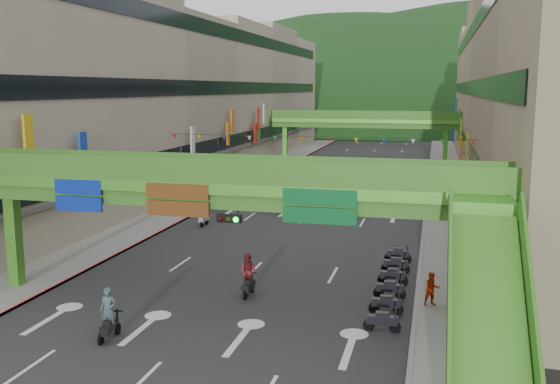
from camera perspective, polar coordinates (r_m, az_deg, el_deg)
The scene contains 23 objects.
ground at distance 25.05m, azimuth -10.37°, elevation -14.64°, with size 320.00×320.00×0.00m, color black.
road_slab at distance 72.12m, azimuth 6.17°, elevation 1.33°, with size 18.00×140.00×0.02m, color #28282B.
sidewalk_left at distance 74.39m, azimuth -2.25°, elevation 1.68°, with size 4.00×140.00×0.15m, color gray.
sidewalk_right at distance 71.47m, azimuth 14.94°, elevation 1.04°, with size 4.00×140.00×0.15m, color gray.
curb_left at distance 73.88m, azimuth -0.83°, elevation 1.64°, with size 0.20×140.00×0.18m, color #CC5959.
curb_right at distance 71.46m, azimuth 13.42°, elevation 1.12°, with size 0.20×140.00×0.18m, color gray.
building_row_left at distance 76.31m, azimuth -8.09°, elevation 8.86°, with size 12.80×95.00×19.00m.
building_row_right at distance 71.35m, azimuth 21.71°, elevation 8.25°, with size 12.80×95.00×19.00m.
overpass_near at distance 27.99m, azimuth -4.41°, elevation -0.77°, with size 28.00×12.27×7.10m.
overpass_far at distance 86.42m, azimuth 7.62°, elevation 6.24°, with size 28.00×2.20×7.10m.
hill_left at distance 182.70m, azimuth 6.28°, elevation 6.24°, with size 168.00×140.00×112.00m, color #1C4419.
hill_right at distance 201.58m, azimuth 18.47°, elevation 6.11°, with size 208.00×176.00×128.00m, color #1C4419.
bunting_string at distance 51.83m, azimuth 3.23°, elevation 4.81°, with size 26.00×0.36×0.47m.
scooter_rider_near at distance 26.74m, azimuth -15.41°, elevation -10.81°, with size 0.73×1.60×2.21m.
scooter_rider_mid at distance 30.94m, azimuth -2.89°, elevation -7.52°, with size 0.91×1.60×2.17m.
scooter_rider_left at distance 46.73m, azimuth -6.96°, elevation -1.92°, with size 0.97×1.60×1.98m.
scooter_rider_far at distance 51.73m, azimuth 0.23°, elevation -0.56°, with size 0.93×1.60×2.23m.
parked_scooter_row at distance 32.27m, azimuth 10.15°, elevation -8.07°, with size 1.60×11.55×1.08m.
car_silver at distance 58.24m, azimuth 0.02°, elevation 0.05°, with size 1.31×3.75×1.24m, color #B8B6BF.
car_yellow at distance 70.64m, azimuth 8.43°, elevation 1.69°, with size 1.69×4.20×1.43m, color #B4BA11.
pedestrian_red at distance 30.23m, azimuth 13.72°, elevation -8.88°, with size 0.76×0.59×1.57m, color red.
pedestrian_dark at distance 59.44m, azimuth 16.28°, elevation 0.15°, with size 1.08×0.45×1.85m, color black.
pedestrian_blue at distance 50.95m, azimuth 13.92°, elevation -1.46°, with size 0.70×0.45×1.49m, color #29324D.
Camera 1 is at (9.68, -20.74, 10.18)m, focal length 40.00 mm.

